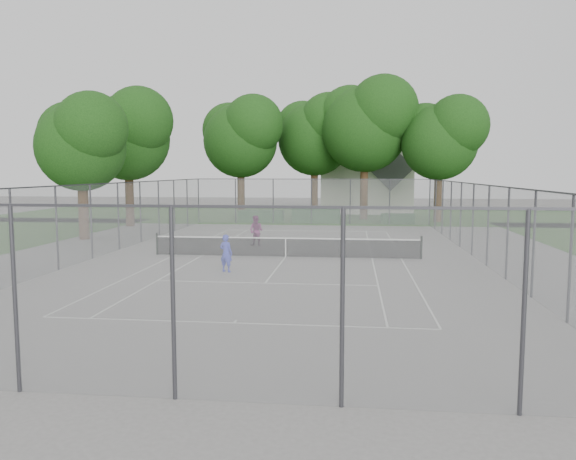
# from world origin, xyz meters

# --- Properties ---
(ground) EXTENTS (120.00, 120.00, 0.00)m
(ground) POSITION_xyz_m (0.00, 0.00, 0.00)
(ground) COLOR slate
(ground) RESTS_ON ground
(grass_far) EXTENTS (60.00, 20.00, 0.00)m
(grass_far) POSITION_xyz_m (0.00, 26.00, 0.00)
(grass_far) COLOR #244F16
(grass_far) RESTS_ON ground
(court_markings) EXTENTS (11.03, 23.83, 0.01)m
(court_markings) POSITION_xyz_m (0.00, 0.00, 0.01)
(court_markings) COLOR silver
(court_markings) RESTS_ON ground
(tennis_net) EXTENTS (12.87, 0.10, 1.10)m
(tennis_net) POSITION_xyz_m (0.00, 0.00, 0.51)
(tennis_net) COLOR black
(tennis_net) RESTS_ON ground
(perimeter_fence) EXTENTS (18.08, 34.08, 3.52)m
(perimeter_fence) POSITION_xyz_m (0.00, 0.00, 1.81)
(perimeter_fence) COLOR #38383D
(perimeter_fence) RESTS_ON ground
(tree_far_left) EXTENTS (7.35, 6.71, 10.56)m
(tree_far_left) POSITION_xyz_m (-6.39, 21.58, 7.26)
(tree_far_left) COLOR #3D2616
(tree_far_left) RESTS_ON ground
(tree_far_midleft) EXTENTS (7.67, 7.01, 11.03)m
(tree_far_midleft) POSITION_xyz_m (-0.20, 24.70, 7.58)
(tree_far_midleft) COLOR #3D2616
(tree_far_midleft) RESTS_ON ground
(tree_far_midright) EXTENTS (8.35, 7.62, 12.00)m
(tree_far_midright) POSITION_xyz_m (4.25, 21.81, 8.25)
(tree_far_midright) COLOR #3D2616
(tree_far_midright) RESTS_ON ground
(tree_far_right) EXTENTS (7.03, 6.42, 10.10)m
(tree_far_right) POSITION_xyz_m (10.16, 20.12, 6.94)
(tree_far_right) COLOR #3D2616
(tree_far_right) RESTS_ON ground
(tree_side_back) EXTENTS (7.09, 6.47, 10.19)m
(tree_side_back) POSITION_xyz_m (-13.33, 13.80, 7.00)
(tree_side_back) COLOR #3D2616
(tree_side_back) RESTS_ON ground
(tree_side_front) EXTENTS (6.06, 5.53, 8.71)m
(tree_side_front) POSITION_xyz_m (-12.88, 5.58, 5.98)
(tree_side_front) COLOR #3D2616
(tree_side_front) RESTS_ON ground
(hedge_left) EXTENTS (3.68, 1.10, 0.92)m
(hedge_left) POSITION_xyz_m (-4.24, 18.67, 0.46)
(hedge_left) COLOR #154317
(hedge_left) RESTS_ON ground
(hedge_mid) EXTENTS (3.84, 1.10, 1.21)m
(hedge_mid) POSITION_xyz_m (0.26, 18.73, 0.60)
(hedge_mid) COLOR #154317
(hedge_mid) RESTS_ON ground
(hedge_right) EXTENTS (2.59, 0.95, 0.78)m
(hedge_right) POSITION_xyz_m (6.74, 18.29, 0.39)
(hedge_right) COLOR #154317
(hedge_right) RESTS_ON ground
(house) EXTENTS (8.74, 6.78, 10.88)m
(house) POSITION_xyz_m (4.54, 30.24, 4.38)
(house) COLOR beige
(house) RESTS_ON ground
(girl_player) EXTENTS (0.66, 0.54, 1.54)m
(girl_player) POSITION_xyz_m (-1.95, -4.24, 0.77)
(girl_player) COLOR #353FC9
(girl_player) RESTS_ON ground
(woman_player) EXTENTS (1.00, 0.90, 1.68)m
(woman_player) POSITION_xyz_m (-2.07, 3.73, 0.84)
(woman_player) COLOR #70255A
(woman_player) RESTS_ON ground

